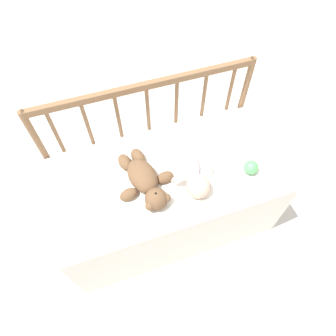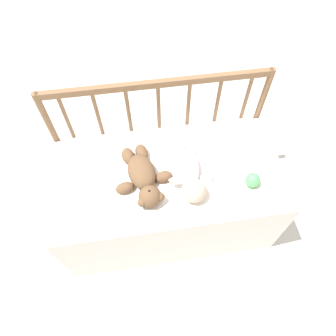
{
  "view_description": "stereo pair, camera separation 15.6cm",
  "coord_description": "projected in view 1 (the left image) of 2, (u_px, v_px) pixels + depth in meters",
  "views": [
    {
      "loc": [
        -0.28,
        -0.82,
        1.91
      ],
      "look_at": [
        0.0,
        -0.0,
        0.61
      ],
      "focal_mm": 32.0,
      "sensor_mm": 36.0,
      "label": 1
    },
    {
      "loc": [
        -0.13,
        -0.85,
        1.91
      ],
      "look_at": [
        0.0,
        -0.0,
        0.61
      ],
      "focal_mm": 32.0,
      "sensor_mm": 36.0,
      "label": 2
    }
  ],
  "objects": [
    {
      "name": "ground_plane",
      "position": [
        168.0,
        216.0,
        2.07
      ],
      "size": [
        12.0,
        12.0,
        0.0
      ],
      "primitive_type": "plane",
      "color": "silver"
    },
    {
      "name": "teddy_bear",
      "position": [
        145.0,
        181.0,
        1.53
      ],
      "size": [
        0.31,
        0.41,
        0.12
      ],
      "color": "brown",
      "rests_on": "crib_mattress"
    },
    {
      "name": "toy_ball",
      "position": [
        251.0,
        167.0,
        1.59
      ],
      "size": [
        0.08,
        0.08,
        0.08
      ],
      "color": "#59BF66",
      "rests_on": "crib_mattress"
    },
    {
      "name": "crib_rail",
      "position": [
        149.0,
        119.0,
        1.72
      ],
      "size": [
        1.25,
        0.04,
        0.89
      ],
      "color": "brown",
      "rests_on": "ground_plane"
    },
    {
      "name": "blanket",
      "position": [
        166.0,
        175.0,
        1.6
      ],
      "size": [
        0.74,
        0.49,
        0.01
      ],
      "color": "white",
      "rests_on": "crib_mattress"
    },
    {
      "name": "crib_mattress",
      "position": [
        168.0,
        198.0,
        1.84
      ],
      "size": [
        1.25,
        0.63,
        0.55
      ],
      "color": "white",
      "rests_on": "ground_plane"
    },
    {
      "name": "baby",
      "position": [
        193.0,
        173.0,
        1.55
      ],
      "size": [
        0.25,
        0.39,
        0.12
      ],
      "color": "white",
      "rests_on": "crib_mattress"
    }
  ]
}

